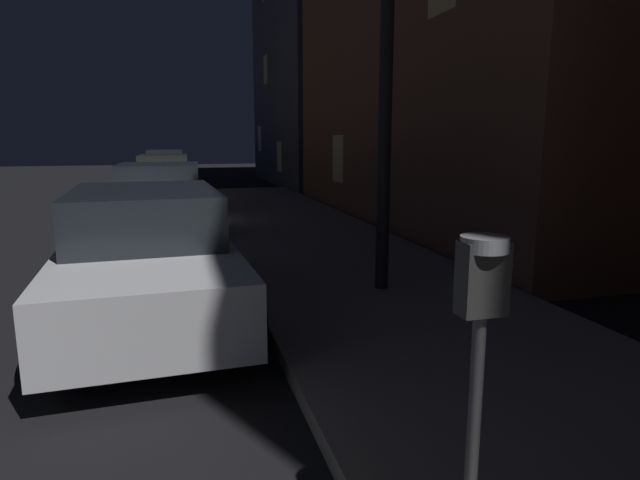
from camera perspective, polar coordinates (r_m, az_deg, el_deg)
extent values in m
cylinder|color=#59595B|center=(2.51, 15.88, -19.96)|extent=(0.06, 0.06, 1.13)
cube|color=#333333|center=(2.24, 16.82, -3.91)|extent=(0.19, 0.11, 0.30)
cylinder|color=#999EA5|center=(2.21, 17.02, -0.39)|extent=(0.19, 0.19, 0.06)
cube|color=black|center=(2.20, 15.63, -3.03)|extent=(0.01, 0.08, 0.11)
cube|color=silver|center=(6.24, -17.71, -2.81)|extent=(1.92, 4.48, 0.64)
cube|color=#1E2328|center=(6.22, -18.02, 2.57)|extent=(1.61, 2.27, 0.56)
cylinder|color=black|center=(7.68, -24.14, -2.60)|extent=(0.25, 0.67, 0.66)
cylinder|color=black|center=(7.67, -11.19, -1.86)|extent=(0.25, 0.67, 0.66)
cylinder|color=black|center=(5.08, -27.40, -9.47)|extent=(0.25, 0.67, 0.66)
cylinder|color=black|center=(5.06, -7.50, -8.36)|extent=(0.25, 0.67, 0.66)
cube|color=#B7B7BF|center=(12.21, -16.56, 3.71)|extent=(2.08, 4.26, 0.64)
cube|color=#1E2328|center=(12.15, -16.71, 6.42)|extent=(1.75, 2.03, 0.56)
cylinder|color=black|center=(13.61, -20.16, 3.16)|extent=(0.25, 0.67, 0.66)
cylinder|color=black|center=(13.49, -12.08, 3.52)|extent=(0.25, 0.67, 0.66)
cylinder|color=black|center=(11.08, -21.88, 1.44)|extent=(0.25, 0.67, 0.66)
cylinder|color=black|center=(10.92, -11.94, 1.86)|extent=(0.25, 0.67, 0.66)
cube|color=gold|center=(18.59, -16.15, 6.02)|extent=(1.82, 4.42, 0.64)
cube|color=#1E2328|center=(18.55, -16.25, 7.80)|extent=(1.56, 2.07, 0.56)
cylinder|color=black|center=(20.01, -18.48, 5.51)|extent=(0.23, 0.66, 0.66)
cylinder|color=black|center=(19.95, -13.47, 5.76)|extent=(0.23, 0.66, 0.66)
cylinder|color=black|center=(17.31, -19.16, 4.73)|extent=(0.23, 0.66, 0.66)
cylinder|color=black|center=(17.24, -13.37, 5.01)|extent=(0.23, 0.66, 0.66)
cube|color=black|center=(25.42, -15.94, 7.21)|extent=(1.95, 4.59, 0.64)
cube|color=#1E2328|center=(25.42, -16.01, 8.52)|extent=(1.62, 2.19, 0.56)
cylinder|color=black|center=(26.89, -17.60, 6.78)|extent=(0.25, 0.67, 0.66)
cylinder|color=black|center=(26.79, -13.86, 6.96)|extent=(0.25, 0.67, 0.66)
cylinder|color=black|center=(24.11, -18.19, 6.34)|extent=(0.25, 0.67, 0.66)
cylinder|color=black|center=(24.00, -14.03, 6.54)|extent=(0.25, 0.67, 0.66)
cylinder|color=black|center=(6.57, 7.04, 18.90)|extent=(0.16, 0.16, 5.54)
cube|color=#F2D17F|center=(14.13, 1.99, 8.61)|extent=(0.06, 0.90, 1.20)
cube|color=#4C4C56|center=(24.83, 2.28, 22.94)|extent=(6.15, 10.16, 14.41)
cube|color=#F2D17F|center=(26.91, -6.35, 10.63)|extent=(0.06, 0.90, 1.20)
cube|color=#F2D17F|center=(21.97, -4.27, 8.79)|extent=(0.06, 0.90, 1.20)
cube|color=#F2D17F|center=(25.06, -5.74, 17.53)|extent=(0.06, 0.90, 1.20)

